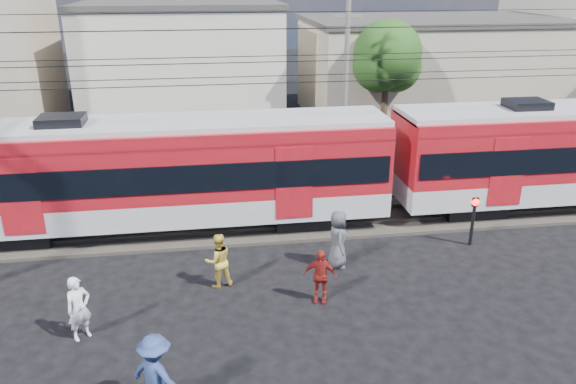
# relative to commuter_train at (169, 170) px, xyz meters

# --- Properties ---
(ground) EXTENTS (120.00, 120.00, 0.00)m
(ground) POSITION_rel_commuter_train_xyz_m (2.13, -8.00, -2.40)
(ground) COLOR black
(ground) RESTS_ON ground
(track_bed) EXTENTS (70.00, 3.40, 0.12)m
(track_bed) POSITION_rel_commuter_train_xyz_m (2.13, 0.00, -2.34)
(track_bed) COLOR #2D2823
(track_bed) RESTS_ON ground
(rail_near) EXTENTS (70.00, 0.12, 0.12)m
(rail_near) POSITION_rel_commuter_train_xyz_m (2.13, -0.75, -2.22)
(rail_near) COLOR #59544C
(rail_near) RESTS_ON track_bed
(rail_far) EXTENTS (70.00, 0.12, 0.12)m
(rail_far) POSITION_rel_commuter_train_xyz_m (2.13, 0.75, -2.22)
(rail_far) COLOR #59544C
(rail_far) RESTS_ON track_bed
(commuter_train) EXTENTS (50.30, 3.08, 4.17)m
(commuter_train) POSITION_rel_commuter_train_xyz_m (0.00, 0.00, 0.00)
(commuter_train) COLOR black
(commuter_train) RESTS_ON ground
(building_midwest) EXTENTS (12.24, 12.24, 7.30)m
(building_midwest) POSITION_rel_commuter_train_xyz_m (0.13, 19.00, 1.25)
(building_midwest) COLOR beige
(building_midwest) RESTS_ON ground
(building_mideast) EXTENTS (16.32, 10.20, 6.30)m
(building_mideast) POSITION_rel_commuter_train_xyz_m (16.13, 16.00, 0.75)
(building_mideast) COLOR tan
(building_mideast) RESTS_ON ground
(utility_pole_mid) EXTENTS (1.80, 0.24, 8.50)m
(utility_pole_mid) POSITION_rel_commuter_train_xyz_m (8.13, 7.00, 2.13)
(utility_pole_mid) COLOR slate
(utility_pole_mid) RESTS_ON ground
(tree_near) EXTENTS (3.82, 3.64, 6.72)m
(tree_near) POSITION_rel_commuter_train_xyz_m (11.31, 10.09, 2.26)
(tree_near) COLOR #382619
(tree_near) RESTS_ON ground
(pedestrian_a) EXTENTS (0.77, 0.73, 1.76)m
(pedestrian_a) POSITION_rel_commuter_train_xyz_m (-2.12, -6.29, -1.52)
(pedestrian_a) COLOR white
(pedestrian_a) RESTS_ON ground
(pedestrian_b) EXTENTS (0.98, 0.86, 1.72)m
(pedestrian_b) POSITION_rel_commuter_train_xyz_m (1.52, -4.20, -1.54)
(pedestrian_b) COLOR gold
(pedestrian_b) RESTS_ON ground
(pedestrian_c) EXTENTS (1.43, 1.30, 1.93)m
(pedestrian_c) POSITION_rel_commuter_train_xyz_m (0.04, -9.31, -1.44)
(pedestrian_c) COLOR navy
(pedestrian_c) RESTS_ON ground
(pedestrian_d) EXTENTS (1.05, 0.67, 1.66)m
(pedestrian_d) POSITION_rel_commuter_train_xyz_m (4.38, -5.50, -1.57)
(pedestrian_d) COLOR maroon
(pedestrian_d) RESTS_ON ground
(pedestrian_e) EXTENTS (0.69, 0.99, 1.94)m
(pedestrian_e) POSITION_rel_commuter_train_xyz_m (5.36, -3.54, -1.43)
(pedestrian_e) COLOR #454549
(pedestrian_e) RESTS_ON ground
(crossing_signal) EXTENTS (0.26, 0.26, 1.79)m
(crossing_signal) POSITION_rel_commuter_train_xyz_m (10.34, -2.73, -1.16)
(crossing_signal) COLOR black
(crossing_signal) RESTS_ON ground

